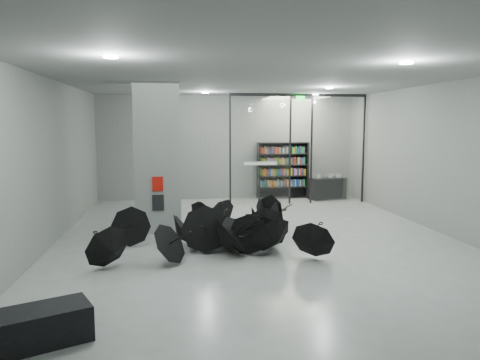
{
  "coord_description": "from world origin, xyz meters",
  "views": [
    {
      "loc": [
        -1.98,
        -10.59,
        2.9
      ],
      "look_at": [
        -0.3,
        1.5,
        1.4
      ],
      "focal_mm": 33.95,
      "sensor_mm": 36.0,
      "label": 1
    }
  ],
  "objects": [
    {
      "name": "fire_cabinet",
      "position": [
        -2.5,
        1.38,
        1.35
      ],
      "size": [
        0.28,
        0.04,
        0.38
      ],
      "primitive_type": "cube",
      "color": "#A50A07",
      "rests_on": "column"
    },
    {
      "name": "room",
      "position": [
        0.0,
        0.0,
        2.84
      ],
      "size": [
        14.0,
        14.02,
        4.01
      ],
      "color": "gray",
      "rests_on": "ground"
    },
    {
      "name": "bookshelf",
      "position": [
        2.13,
        6.75,
        1.1
      ],
      "size": [
        2.02,
        0.53,
        2.2
      ],
      "primitive_type": null,
      "rotation": [
        0.0,
        0.0,
        0.06
      ],
      "color": "black",
      "rests_on": "ground"
    },
    {
      "name": "glass_partition",
      "position": [
        2.39,
        5.5,
        2.18
      ],
      "size": [
        5.06,
        0.08,
        4.0
      ],
      "color": "silver",
      "rests_on": "ground"
    },
    {
      "name": "info_panel",
      "position": [
        -2.5,
        1.38,
        0.85
      ],
      "size": [
        0.3,
        0.03,
        0.42
      ],
      "primitive_type": "cube",
      "color": "black",
      "rests_on": "column"
    },
    {
      "name": "bench",
      "position": [
        -3.93,
        -4.6,
        0.24
      ],
      "size": [
        1.63,
        1.21,
        0.48
      ],
      "primitive_type": "cube",
      "rotation": [
        0.0,
        0.0,
        0.44
      ],
      "color": "black",
      "rests_on": "ground"
    },
    {
      "name": "shop_counter",
      "position": [
        3.79,
        6.23,
        0.42
      ],
      "size": [
        1.5,
        0.89,
        0.84
      ],
      "primitive_type": "cube",
      "rotation": [
        0.0,
        0.0,
        0.25
      ],
      "color": "black",
      "rests_on": "ground"
    },
    {
      "name": "umbrella_cluster",
      "position": [
        -0.72,
        -0.18,
        0.31
      ],
      "size": [
        5.41,
        4.37,
        1.32
      ],
      "color": "black",
      "rests_on": "ground"
    },
    {
      "name": "exit_sign",
      "position": [
        2.4,
        5.3,
        3.82
      ],
      "size": [
        0.3,
        0.06,
        0.15
      ],
      "primitive_type": "cube",
      "color": "#0CE533",
      "rests_on": "room"
    },
    {
      "name": "column",
      "position": [
        -2.5,
        2.0,
        2.0
      ],
      "size": [
        1.2,
        1.2,
        4.0
      ],
      "primitive_type": "cube",
      "color": "slate",
      "rests_on": "ground"
    }
  ]
}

